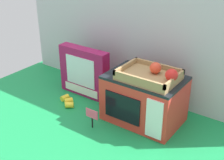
{
  "coord_description": "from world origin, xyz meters",
  "views": [
    {
      "loc": [
        0.78,
        -1.17,
        0.86
      ],
      "look_at": [
        -0.05,
        0.01,
        0.16
      ],
      "focal_mm": 48.61,
      "sensor_mm": 36.0,
      "label": 1
    }
  ],
  "objects_px": {
    "loose_toy_banana": "(68,101)",
    "toy_microwave": "(144,99)",
    "cookie_set_box": "(84,72)",
    "food_groups_crate": "(152,75)",
    "price_sign": "(92,116)"
  },
  "relations": [
    {
      "from": "loose_toy_banana",
      "to": "food_groups_crate",
      "type": "bearing_deg",
      "value": 11.55
    },
    {
      "from": "toy_microwave",
      "to": "food_groups_crate",
      "type": "height_order",
      "value": "food_groups_crate"
    },
    {
      "from": "loose_toy_banana",
      "to": "toy_microwave",
      "type": "bearing_deg",
      "value": 14.34
    },
    {
      "from": "toy_microwave",
      "to": "cookie_set_box",
      "type": "distance_m",
      "value": 0.42
    },
    {
      "from": "price_sign",
      "to": "cookie_set_box",
      "type": "bearing_deg",
      "value": 135.82
    },
    {
      "from": "price_sign",
      "to": "loose_toy_banana",
      "type": "distance_m",
      "value": 0.28
    },
    {
      "from": "cookie_set_box",
      "to": "food_groups_crate",
      "type": "bearing_deg",
      "value": -6.24
    },
    {
      "from": "toy_microwave",
      "to": "food_groups_crate",
      "type": "xyz_separation_m",
      "value": [
        0.04,
        -0.01,
        0.14
      ]
    },
    {
      "from": "cookie_set_box",
      "to": "loose_toy_banana",
      "type": "bearing_deg",
      "value": -91.67
    },
    {
      "from": "cookie_set_box",
      "to": "price_sign",
      "type": "xyz_separation_m",
      "value": [
        0.25,
        -0.24,
        -0.08
      ]
    },
    {
      "from": "toy_microwave",
      "to": "price_sign",
      "type": "bearing_deg",
      "value": -128.7
    },
    {
      "from": "food_groups_crate",
      "to": "loose_toy_banana",
      "type": "xyz_separation_m",
      "value": [
        -0.46,
        -0.09,
        -0.25
      ]
    },
    {
      "from": "toy_microwave",
      "to": "food_groups_crate",
      "type": "distance_m",
      "value": 0.15
    },
    {
      "from": "food_groups_crate",
      "to": "cookie_set_box",
      "type": "xyz_separation_m",
      "value": [
        -0.46,
        0.05,
        -0.12
      ]
    },
    {
      "from": "food_groups_crate",
      "to": "price_sign",
      "type": "xyz_separation_m",
      "value": [
        -0.21,
        -0.19,
        -0.2
      ]
    }
  ]
}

